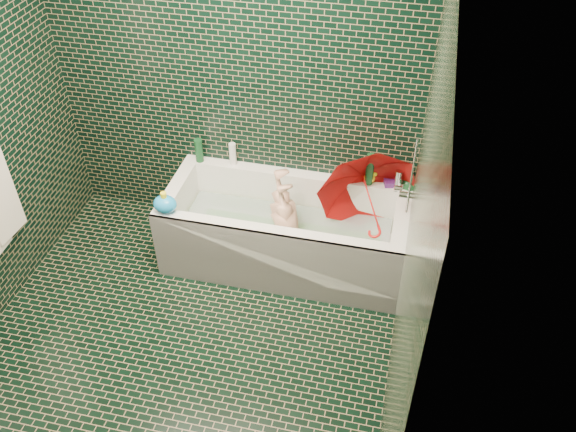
% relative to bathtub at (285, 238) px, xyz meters
% --- Properties ---
extents(floor, '(2.80, 2.80, 0.00)m').
position_rel_bathtub_xyz_m(floor, '(-0.45, -1.01, -0.21)').
color(floor, black).
rests_on(floor, ground).
extents(wall_back, '(2.80, 0.00, 2.80)m').
position_rel_bathtub_xyz_m(wall_back, '(-0.45, 0.39, 1.04)').
color(wall_back, black).
rests_on(wall_back, floor).
extents(wall_right, '(0.00, 2.80, 2.80)m').
position_rel_bathtub_xyz_m(wall_right, '(0.85, -1.01, 1.04)').
color(wall_right, black).
rests_on(wall_right, floor).
extents(bathtub, '(1.70, 0.75, 0.55)m').
position_rel_bathtub_xyz_m(bathtub, '(0.00, 0.00, 0.00)').
color(bathtub, white).
rests_on(bathtub, floor).
extents(bath_mat, '(1.35, 0.47, 0.01)m').
position_rel_bathtub_xyz_m(bath_mat, '(0.00, 0.02, -0.06)').
color(bath_mat, green).
rests_on(bath_mat, bathtub).
extents(water, '(1.48, 0.53, 0.00)m').
position_rel_bathtub_xyz_m(water, '(0.00, 0.02, 0.09)').
color(water, silver).
rests_on(water, bathtub).
extents(faucet, '(0.18, 0.19, 0.55)m').
position_rel_bathtub_xyz_m(faucet, '(0.81, 0.01, 0.56)').
color(faucet, silver).
rests_on(faucet, wall_right).
extents(child, '(1.00, 0.59, 0.32)m').
position_rel_bathtub_xyz_m(child, '(0.04, -0.03, 0.10)').
color(child, tan).
rests_on(child, bathtub).
extents(umbrella, '(0.99, 0.97, 0.87)m').
position_rel_bathtub_xyz_m(umbrella, '(0.58, 0.09, 0.36)').
color(umbrella, red).
rests_on(umbrella, bathtub).
extents(soap_bottle_a, '(0.14, 0.14, 0.28)m').
position_rel_bathtub_xyz_m(soap_bottle_a, '(0.80, 0.33, 0.34)').
color(soap_bottle_a, white).
rests_on(soap_bottle_a, bathtub).
extents(soap_bottle_b, '(0.10, 0.10, 0.18)m').
position_rel_bathtub_xyz_m(soap_bottle_b, '(0.69, 0.31, 0.34)').
color(soap_bottle_b, '#4C1C6B').
rests_on(soap_bottle_b, bathtub).
extents(soap_bottle_c, '(0.19, 0.19, 0.19)m').
position_rel_bathtub_xyz_m(soap_bottle_c, '(0.79, 0.32, 0.34)').
color(soap_bottle_c, '#134220').
rests_on(soap_bottle_c, bathtub).
extents(bottle_right_tall, '(0.06, 0.06, 0.24)m').
position_rel_bathtub_xyz_m(bottle_right_tall, '(0.53, 0.34, 0.46)').
color(bottle_right_tall, '#134220').
rests_on(bottle_right_tall, bathtub).
extents(bottle_right_pump, '(0.05, 0.05, 0.16)m').
position_rel_bathtub_xyz_m(bottle_right_pump, '(0.74, 0.31, 0.42)').
color(bottle_right_pump, silver).
rests_on(bottle_right_pump, bathtub).
extents(bottle_left_tall, '(0.07, 0.07, 0.18)m').
position_rel_bathtub_xyz_m(bottle_left_tall, '(-0.73, 0.33, 0.43)').
color(bottle_left_tall, '#134220').
rests_on(bottle_left_tall, bathtub).
extents(bottle_left_short, '(0.06, 0.06, 0.17)m').
position_rel_bathtub_xyz_m(bottle_left_short, '(-0.48, 0.35, 0.43)').
color(bottle_left_short, white).
rests_on(bottle_left_short, bathtub).
extents(rubber_duck, '(0.12, 0.09, 0.09)m').
position_rel_bathtub_xyz_m(rubber_duck, '(0.54, 0.35, 0.38)').
color(rubber_duck, yellow).
rests_on(rubber_duck, bathtub).
extents(bath_toy, '(0.19, 0.17, 0.16)m').
position_rel_bathtub_xyz_m(bath_toy, '(-0.75, -0.29, 0.41)').
color(bath_toy, '#188BE0').
rests_on(bath_toy, bathtub).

